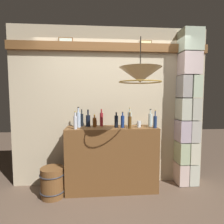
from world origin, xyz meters
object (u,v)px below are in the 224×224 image
at_px(liquor_bottle_tequila, 101,119).
at_px(liquor_bottle_sherry, 82,120).
at_px(liquor_bottle_bourbon, 88,120).
at_px(liquor_bottle_amaro, 75,122).
at_px(liquor_bottle_rye, 95,122).
at_px(liquor_bottle_vermouth, 78,119).
at_px(liquor_bottle_port, 150,120).
at_px(liquor_bottle_scotch, 155,122).
at_px(wooden_barrel, 52,182).
at_px(liquor_bottle_gin, 116,121).
at_px(liquor_bottle_rum, 130,122).
at_px(liquor_bottle_whiskey, 123,121).
at_px(glass_tumbler_rocks, 139,124).
at_px(pendant_lamp, 140,75).
at_px(liquor_bottle_vodka, 130,119).

bearing_deg(liquor_bottle_tequila, liquor_bottle_sherry, 179.85).
xyz_separation_m(liquor_bottle_bourbon, liquor_bottle_tequila, (0.22, 0.02, 0.02)).
distance_m(liquor_bottle_amaro, liquor_bottle_rye, 0.35).
xyz_separation_m(liquor_bottle_rye, liquor_bottle_tequila, (0.11, 0.05, 0.04)).
bearing_deg(liquor_bottle_bourbon, liquor_bottle_vermouth, -157.04).
distance_m(liquor_bottle_vermouth, liquor_bottle_port, 1.17).
bearing_deg(liquor_bottle_scotch, wooden_barrel, -179.45).
xyz_separation_m(liquor_bottle_gin, liquor_bottle_scotch, (0.60, -0.10, 0.00)).
bearing_deg(liquor_bottle_port, liquor_bottle_rum, -156.61).
bearing_deg(liquor_bottle_vermouth, liquor_bottle_gin, -6.93).
height_order(liquor_bottle_rye, liquor_bottle_sherry, liquor_bottle_sherry).
height_order(liquor_bottle_whiskey, liquor_bottle_gin, liquor_bottle_whiskey).
bearing_deg(liquor_bottle_sherry, liquor_bottle_rye, -14.94).
bearing_deg(glass_tumbler_rocks, liquor_bottle_gin, 178.62).
bearing_deg(pendant_lamp, liquor_bottle_rye, 126.26).
xyz_separation_m(liquor_bottle_bourbon, wooden_barrel, (-0.54, -0.25, -0.92)).
bearing_deg(liquor_bottle_whiskey, liquor_bottle_vodka, 21.28).
bearing_deg(glass_tumbler_rocks, liquor_bottle_scotch, -20.04).
bearing_deg(liquor_bottle_whiskey, liquor_bottle_port, 9.29).
distance_m(liquor_bottle_whiskey, liquor_bottle_bourbon, 0.57).
xyz_separation_m(liquor_bottle_gin, wooden_barrel, (-0.99, -0.11, -0.92)).
distance_m(liquor_bottle_amaro, liquor_bottle_vermouth, 0.17).
height_order(liquor_bottle_rye, pendant_lamp, pendant_lamp).
bearing_deg(liquor_bottle_amaro, wooden_barrel, -177.44).
relative_size(liquor_bottle_vodka, liquor_bottle_rye, 1.54).
distance_m(liquor_bottle_port, glass_tumbler_rocks, 0.22).
bearing_deg(liquor_bottle_rum, liquor_bottle_sherry, 161.44).
distance_m(liquor_bottle_port, wooden_barrel, 1.83).
bearing_deg(liquor_bottle_vermouth, liquor_bottle_rum, -12.20).
xyz_separation_m(liquor_bottle_whiskey, liquor_bottle_rye, (-0.44, 0.12, -0.02)).
height_order(liquor_bottle_tequila, liquor_bottle_port, liquor_bottle_port).
bearing_deg(liquor_bottle_gin, liquor_bottle_amaro, -171.53).
height_order(liquor_bottle_bourbon, liquor_bottle_port, liquor_bottle_port).
height_order(liquor_bottle_gin, glass_tumbler_rocks, liquor_bottle_gin).
distance_m(liquor_bottle_whiskey, liquor_bottle_tequila, 0.37).
height_order(liquor_bottle_rye, glass_tumbler_rocks, liquor_bottle_rye).
bearing_deg(liquor_bottle_amaro, liquor_bottle_bourbon, 51.61).
xyz_separation_m(liquor_bottle_whiskey, liquor_bottle_scotch, (0.50, -0.08, 0.00)).
distance_m(liquor_bottle_sherry, pendant_lamp, 1.30).
distance_m(liquor_bottle_sherry, wooden_barrel, 1.06).
bearing_deg(liquor_bottle_bourbon, wooden_barrel, -155.46).
xyz_separation_m(liquor_bottle_vermouth, wooden_barrel, (-0.39, -0.18, -0.94)).
relative_size(liquor_bottle_rum, liquor_bottle_sherry, 0.91).
relative_size(liquor_bottle_vodka, liquor_bottle_rum, 1.22).
height_order(liquor_bottle_rum, liquor_bottle_gin, liquor_bottle_rum).
distance_m(liquor_bottle_bourbon, liquor_bottle_sherry, 0.11).
distance_m(liquor_bottle_amaro, liquor_bottle_whiskey, 0.74).
bearing_deg(pendant_lamp, wooden_barrel, 155.08).
bearing_deg(liquor_bottle_vermouth, liquor_bottle_amaro, -101.10).
relative_size(liquor_bottle_bourbon, pendant_lamp, 0.51).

